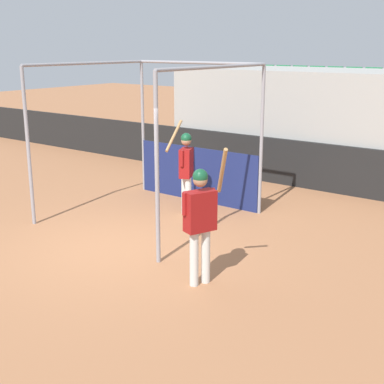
# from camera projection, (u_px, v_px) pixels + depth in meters

# --- Properties ---
(ground_plane) EXTENTS (60.00, 60.00, 0.00)m
(ground_plane) POSITION_uv_depth(u_px,v_px,m) (115.00, 247.00, 9.38)
(ground_plane) COLOR #9E6642
(outfield_wall) EXTENTS (24.00, 0.12, 1.15)m
(outfield_wall) POSITION_uv_depth(u_px,v_px,m) (272.00, 160.00, 13.63)
(outfield_wall) COLOR black
(outfield_wall) RESTS_ON ground
(bleacher_section) EXTENTS (6.50, 3.20, 2.83)m
(bleacher_section) POSITION_uv_depth(u_px,v_px,m) (303.00, 121.00, 14.69)
(bleacher_section) COLOR #9E9E99
(bleacher_section) RESTS_ON ground
(batting_cage) EXTENTS (3.29, 3.34, 3.09)m
(batting_cage) POSITION_uv_depth(u_px,v_px,m) (179.00, 148.00, 11.32)
(batting_cage) COLOR gray
(batting_cage) RESTS_ON ground
(home_plate) EXTENTS (0.44, 0.44, 0.02)m
(home_plate) POSITION_uv_depth(u_px,v_px,m) (200.00, 218.00, 10.91)
(home_plate) COLOR white
(home_plate) RESTS_ON ground
(player_batter) EXTENTS (0.70, 0.77, 1.90)m
(player_batter) POSITION_uv_depth(u_px,v_px,m) (186.00, 166.00, 10.85)
(player_batter) COLOR silver
(player_batter) RESTS_ON ground
(player_waiting) EXTENTS (0.54, 0.82, 2.06)m
(player_waiting) POSITION_uv_depth(u_px,v_px,m) (201.00, 216.00, 7.66)
(player_waiting) COLOR silver
(player_waiting) RESTS_ON ground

